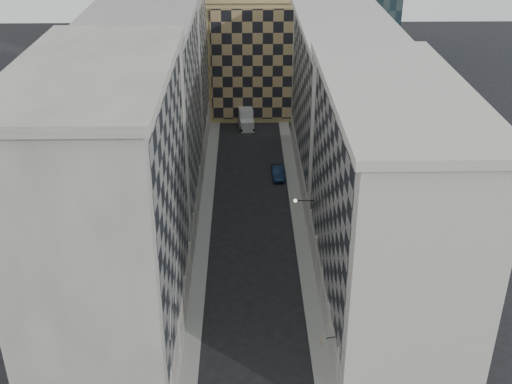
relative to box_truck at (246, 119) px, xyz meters
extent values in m
cube|color=gray|center=(-4.73, -29.64, -1.13)|extent=(1.50, 100.00, 0.15)
cube|color=gray|center=(5.77, -29.64, -1.13)|extent=(1.50, 100.00, 0.15)
cube|color=gray|center=(-10.48, -48.64, 10.30)|extent=(10.00, 22.00, 23.00)
cube|color=gray|center=(-5.60, -48.64, 11.80)|extent=(0.25, 19.36, 18.00)
cube|color=gray|center=(-5.68, -48.64, 0.40)|extent=(0.45, 21.12, 3.20)
cube|color=gray|center=(-10.48, -48.64, 22.15)|extent=(10.80, 22.80, 0.70)
cylinder|color=gray|center=(-5.83, -51.39, 1.00)|extent=(0.90, 0.90, 4.40)
cylinder|color=gray|center=(-5.83, -45.89, 1.00)|extent=(0.90, 0.90, 4.40)
cylinder|color=gray|center=(-5.83, -40.39, 1.00)|extent=(0.90, 0.90, 4.40)
cube|color=gray|center=(-10.48, -26.64, 9.80)|extent=(10.00, 22.00, 22.00)
cube|color=gray|center=(-5.60, -26.64, 11.30)|extent=(0.25, 19.36, 17.00)
cube|color=gray|center=(-5.68, -26.64, 0.40)|extent=(0.45, 21.12, 3.20)
cube|color=gray|center=(-10.48, -26.64, 21.15)|extent=(10.80, 22.80, 0.70)
cylinder|color=gray|center=(-5.83, -34.89, 1.00)|extent=(0.90, 0.90, 4.40)
cylinder|color=gray|center=(-5.83, -29.39, 1.00)|extent=(0.90, 0.90, 4.40)
cylinder|color=gray|center=(-5.83, -23.89, 1.00)|extent=(0.90, 0.90, 4.40)
cylinder|color=gray|center=(-5.83, -18.39, 1.00)|extent=(0.90, 0.90, 4.40)
cube|color=gray|center=(-10.48, -4.64, 9.30)|extent=(10.00, 22.00, 21.00)
cube|color=gray|center=(-5.60, -4.64, 10.80)|extent=(0.25, 19.36, 16.00)
cube|color=gray|center=(-5.68, -4.64, 0.40)|extent=(0.45, 21.12, 3.20)
cylinder|color=gray|center=(-5.83, -12.89, 1.00)|extent=(0.90, 0.90, 4.40)
cylinder|color=gray|center=(-5.83, -7.39, 1.00)|extent=(0.90, 0.90, 4.40)
cylinder|color=gray|center=(-5.83, -1.89, 1.00)|extent=(0.90, 0.90, 4.40)
cylinder|color=gray|center=(-5.83, 3.61, 1.00)|extent=(0.90, 0.90, 4.40)
cube|color=beige|center=(11.52, -44.64, 8.80)|extent=(10.00, 26.00, 20.00)
cube|color=gray|center=(6.64, -44.64, 10.30)|extent=(0.25, 22.88, 15.00)
cube|color=beige|center=(6.72, -44.64, 0.40)|extent=(0.45, 24.96, 3.20)
cube|color=beige|center=(11.52, -44.64, 19.15)|extent=(10.80, 26.80, 0.70)
cylinder|color=beige|center=(6.87, -55.04, 1.00)|extent=(0.90, 0.90, 4.40)
cylinder|color=beige|center=(6.87, -49.84, 1.00)|extent=(0.90, 0.90, 4.40)
cylinder|color=beige|center=(6.87, -44.64, 1.00)|extent=(0.90, 0.90, 4.40)
cylinder|color=beige|center=(6.87, -39.44, 1.00)|extent=(0.90, 0.90, 4.40)
cylinder|color=beige|center=(6.87, -34.24, 1.00)|extent=(0.90, 0.90, 4.40)
cube|color=beige|center=(11.52, -17.64, 8.30)|extent=(10.00, 28.00, 19.00)
cube|color=gray|center=(6.64, -17.64, 9.80)|extent=(0.25, 24.64, 14.00)
cube|color=beige|center=(6.72, -17.64, 0.40)|extent=(0.45, 26.88, 3.20)
cube|color=beige|center=(11.52, -17.64, 18.15)|extent=(10.80, 28.80, 0.70)
cube|color=tan|center=(2.52, 8.36, 7.80)|extent=(16.00, 14.00, 18.00)
cube|color=tan|center=(2.52, 1.26, 7.80)|extent=(15.20, 0.25, 16.50)
cube|color=#302C25|center=(0.52, 22.36, 12.80)|extent=(6.00, 6.00, 28.00)
cylinder|color=gray|center=(-5.38, -55.64, 6.80)|extent=(0.10, 2.33, 2.33)
cylinder|color=gray|center=(-5.38, -51.64, 6.80)|extent=(0.10, 2.33, 2.33)
cylinder|color=black|center=(5.62, -35.64, 5.00)|extent=(1.80, 0.08, 0.08)
sphere|color=#FFE5B2|center=(4.72, -35.64, 5.00)|extent=(0.36, 0.36, 0.36)
cube|color=silver|center=(0.16, -1.67, -0.40)|extent=(2.15, 2.31, 1.60)
cube|color=silver|center=(-0.06, 0.63, 0.18)|extent=(2.34, 3.38, 2.76)
cylinder|color=black|center=(-0.67, -2.47, -0.80)|extent=(0.34, 0.82, 0.80)
cylinder|color=black|center=(1.11, -2.30, -0.80)|extent=(0.34, 0.82, 0.80)
cylinder|color=black|center=(-1.04, 1.62, -0.80)|extent=(0.34, 0.82, 0.80)
cylinder|color=black|center=(0.73, 1.78, -0.80)|extent=(0.34, 0.82, 0.80)
imported|color=#10203D|center=(3.93, -17.77, -0.51)|extent=(1.68, 4.25, 1.38)
cylinder|color=black|center=(6.12, -53.54, 2.97)|extent=(0.73, 0.23, 0.06)
cube|color=#BDAC8B|center=(5.42, -53.54, 2.60)|extent=(0.20, 0.64, 0.65)
camera|label=1|loc=(-0.16, -90.86, 34.59)|focal=45.00mm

